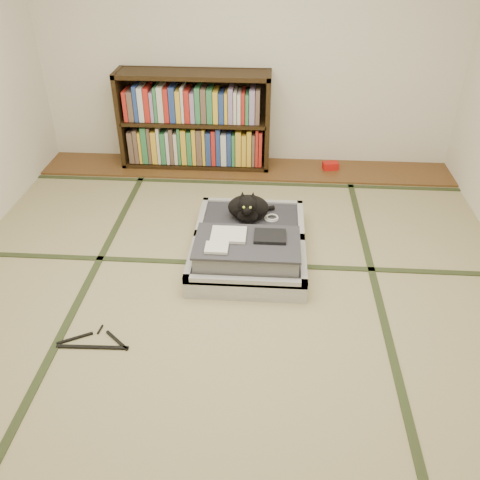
{
  "coord_description": "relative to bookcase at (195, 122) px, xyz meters",
  "views": [
    {
      "loc": [
        0.25,
        -2.6,
        2.21
      ],
      "look_at": [
        0.05,
        0.35,
        0.25
      ],
      "focal_mm": 38.0,
      "sensor_mm": 36.0,
      "label": 1
    }
  ],
  "objects": [
    {
      "name": "bookcase",
      "position": [
        0.0,
        0.0,
        0.0
      ],
      "size": [
        1.45,
        0.33,
        0.93
      ],
      "color": "black",
      "rests_on": "wood_strip"
    },
    {
      "name": "suitcase",
      "position": [
        0.61,
        -1.58,
        -0.34
      ],
      "size": [
        0.82,
        1.09,
        0.32
      ],
      "color": "silver",
      "rests_on": "floor"
    },
    {
      "name": "hanger",
      "position": [
        -0.27,
        -2.53,
        -0.44
      ],
      "size": [
        0.45,
        0.21,
        0.01
      ],
      "color": "black",
      "rests_on": "floor"
    },
    {
      "name": "cable_coil",
      "position": [
        0.77,
        -1.27,
        -0.28
      ],
      "size": [
        0.11,
        0.11,
        0.03
      ],
      "color": "white",
      "rests_on": "suitcase"
    },
    {
      "name": "red_item",
      "position": [
        1.33,
        -0.04,
        -0.4
      ],
      "size": [
        0.16,
        0.11,
        0.07
      ],
      "primitive_type": "cube",
      "rotation": [
        0.0,
        0.0,
        0.16
      ],
      "color": "red",
      "rests_on": "wood_strip"
    },
    {
      "name": "wood_strip",
      "position": [
        0.5,
        -0.07,
        -0.44
      ],
      "size": [
        4.0,
        0.5,
        0.02
      ],
      "primitive_type": "cube",
      "color": "brown",
      "rests_on": "ground"
    },
    {
      "name": "tatami_borders",
      "position": [
        0.5,
        -1.57,
        -0.45
      ],
      "size": [
        4.0,
        4.5,
        0.01
      ],
      "color": "#2D381E",
      "rests_on": "ground"
    },
    {
      "name": "floor",
      "position": [
        0.5,
        -2.07,
        -0.45
      ],
      "size": [
        4.5,
        4.5,
        0.0
      ],
      "primitive_type": "plane",
      "color": "tan",
      "rests_on": "ground"
    },
    {
      "name": "cat",
      "position": [
        0.59,
        -1.3,
        -0.18
      ],
      "size": [
        0.36,
        0.37,
        0.29
      ],
      "color": "black",
      "rests_on": "suitcase"
    },
    {
      "name": "room_shell",
      "position": [
        0.5,
        -2.07,
        1.01
      ],
      "size": [
        4.5,
        4.5,
        4.5
      ],
      "color": "white",
      "rests_on": "ground"
    }
  ]
}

